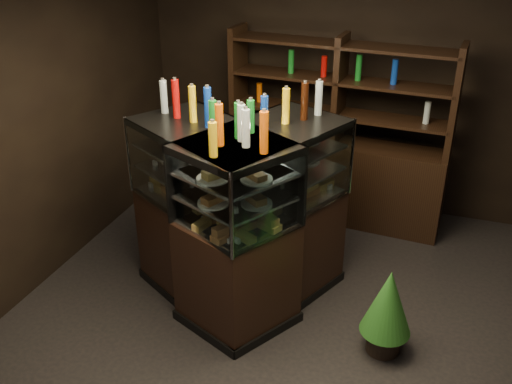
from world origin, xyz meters
TOP-DOWN VIEW (x-y plane):
  - ground at (0.00, 0.00)m, footprint 5.00×5.00m
  - room_shell at (0.00, 0.00)m, footprint 5.02×5.02m
  - display_case at (-0.70, 0.31)m, footprint 1.82×1.62m
  - food_display at (-0.70, 0.31)m, footprint 1.37×1.28m
  - bottles_top at (-0.70, 0.31)m, footprint 1.20×1.14m
  - potted_conifer at (0.59, 0.06)m, footprint 0.39×0.39m
  - back_shelving at (-0.26, 2.05)m, footprint 2.33×0.57m

SIDE VIEW (x-z plane):
  - ground at x=0.00m, z-range 0.00..0.00m
  - potted_conifer at x=0.59m, z-range 0.06..0.89m
  - display_case at x=-0.70m, z-range -0.27..1.31m
  - back_shelving at x=-0.26m, z-range -0.39..1.61m
  - food_display at x=-0.70m, z-range 0.95..1.43m
  - bottles_top at x=-0.70m, z-range 1.56..1.86m
  - room_shell at x=0.00m, z-range 0.44..3.45m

